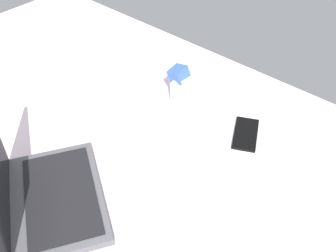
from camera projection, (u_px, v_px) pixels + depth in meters
The scene contains 4 objects.
bed_mattress at pixel (69, 167), 118.91cm from camera, with size 180.00×140.00×18.00cm, color silver.
laptop at pixel (40, 193), 94.65cm from camera, with size 40.14×36.76×23.00cm.
snack_cup at pixel (183, 86), 124.54cm from camera, with size 9.42×9.63×14.60cm.
cell_phone at pixel (246, 134), 116.26cm from camera, with size 6.80×14.00×0.80cm, color black.
Camera 1 is at (-75.46, 40.81, 97.54)cm, focal length 41.97 mm.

